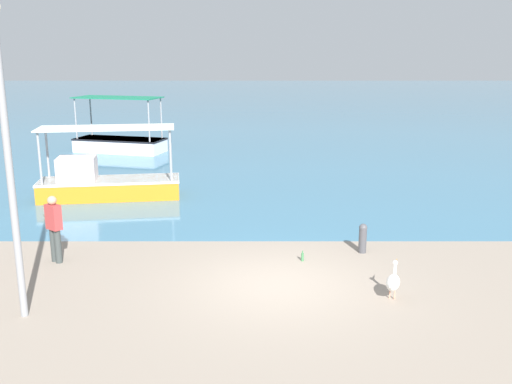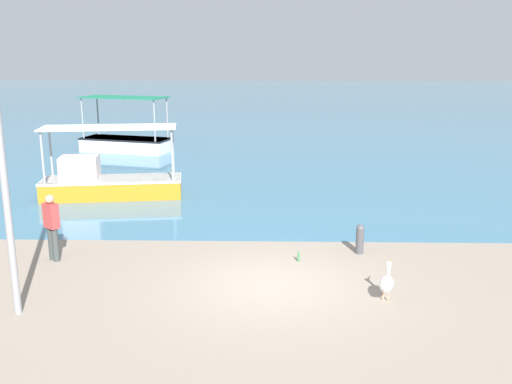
% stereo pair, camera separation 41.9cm
% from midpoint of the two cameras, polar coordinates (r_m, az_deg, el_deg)
% --- Properties ---
extents(ground, '(120.00, 120.00, 0.00)m').
position_cam_midpoint_polar(ground, '(12.93, 1.14, -9.25)').
color(ground, gray).
extents(harbor_water, '(110.00, 90.00, 0.00)m').
position_cam_midpoint_polar(harbor_water, '(60.11, 0.17, 9.00)').
color(harbor_water, teal).
rests_on(harbor_water, ground).
extents(fishing_boat_center, '(5.05, 2.19, 2.53)m').
position_cam_midpoint_polar(fishing_boat_center, '(20.93, -15.52, 1.03)').
color(fishing_boat_center, orange).
rests_on(fishing_boat_center, harbor_water).
extents(fishing_boat_outer, '(4.91, 2.89, 2.83)m').
position_cam_midpoint_polar(fishing_boat_outer, '(30.54, -13.91, 4.92)').
color(fishing_boat_outer, white).
rests_on(fishing_boat_outer, harbor_water).
extents(pelican, '(0.47, 0.78, 0.80)m').
position_cam_midpoint_polar(pelican, '(12.41, 12.52, -8.74)').
color(pelican, '#E0997A').
rests_on(pelican, ground).
extents(lamp_post, '(0.28, 0.28, 5.97)m').
position_cam_midpoint_polar(lamp_post, '(11.54, -24.67, 3.98)').
color(lamp_post, gray).
rests_on(lamp_post, ground).
extents(mooring_bollard, '(0.21, 0.21, 0.78)m').
position_cam_midpoint_polar(mooring_bollard, '(14.98, 9.75, -4.47)').
color(mooring_bollard, '#47474C').
rests_on(mooring_bollard, ground).
extents(fisherman_standing, '(0.45, 0.42, 1.69)m').
position_cam_midpoint_polar(fisherman_standing, '(14.88, -20.37, -3.30)').
color(fisherman_standing, '#3A4140').
rests_on(fisherman_standing, ground).
extents(glass_bottle, '(0.07, 0.07, 0.27)m').
position_cam_midpoint_polar(glass_bottle, '(14.30, 3.74, -6.49)').
color(glass_bottle, '#3F7F4C').
rests_on(glass_bottle, ground).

